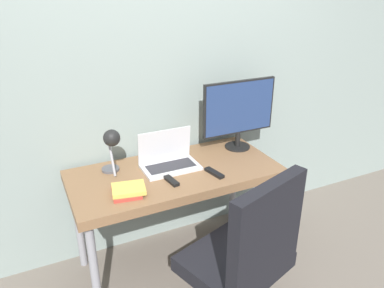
# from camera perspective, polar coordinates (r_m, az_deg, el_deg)

# --- Properties ---
(wall_back) EXTENTS (8.00, 0.05, 2.60)m
(wall_back) POSITION_cam_1_polar(r_m,az_deg,el_deg) (2.58, -6.24, 10.60)
(wall_back) COLOR gray
(wall_back) RESTS_ON ground_plane
(desk) EXTENTS (1.35, 0.64, 0.75)m
(desk) POSITION_cam_1_polar(r_m,az_deg,el_deg) (2.48, -2.58, -5.54)
(desk) COLOR brown
(desk) RESTS_ON ground_plane
(laptop) EXTENTS (0.37, 0.23, 0.24)m
(laptop) POSITION_cam_1_polar(r_m,az_deg,el_deg) (2.47, -3.58, -2.40)
(laptop) COLOR silver
(laptop) RESTS_ON desk
(monitor) EXTENTS (0.56, 0.18, 0.50)m
(monitor) POSITION_cam_1_polar(r_m,az_deg,el_deg) (2.68, 7.18, 5.08)
(monitor) COLOR black
(monitor) RESTS_ON desk
(desk_lamp) EXTENTS (0.11, 0.23, 0.33)m
(desk_lamp) POSITION_cam_1_polar(r_m,az_deg,el_deg) (2.31, -12.17, 0.01)
(desk_lamp) COLOR #4C4C51
(desk_lamp) RESTS_ON desk
(office_chair) EXTENTS (0.65, 0.60, 1.02)m
(office_chair) POSITION_cam_1_polar(r_m,az_deg,el_deg) (2.07, 8.39, -15.99)
(office_chair) COLOR black
(office_chair) RESTS_ON ground_plane
(book_stack) EXTENTS (0.22, 0.20, 0.04)m
(book_stack) POSITION_cam_1_polar(r_m,az_deg,el_deg) (2.21, -9.77, -6.97)
(book_stack) COLOR #B2382D
(book_stack) RESTS_ON desk
(tv_remote) EXTENTS (0.06, 0.14, 0.02)m
(tv_remote) POSITION_cam_1_polar(r_m,az_deg,el_deg) (2.30, -3.16, -5.61)
(tv_remote) COLOR black
(tv_remote) RESTS_ON desk
(media_remote) EXTENTS (0.07, 0.16, 0.02)m
(media_remote) POSITION_cam_1_polar(r_m,az_deg,el_deg) (2.39, 3.42, -4.40)
(media_remote) COLOR black
(media_remote) RESTS_ON desk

